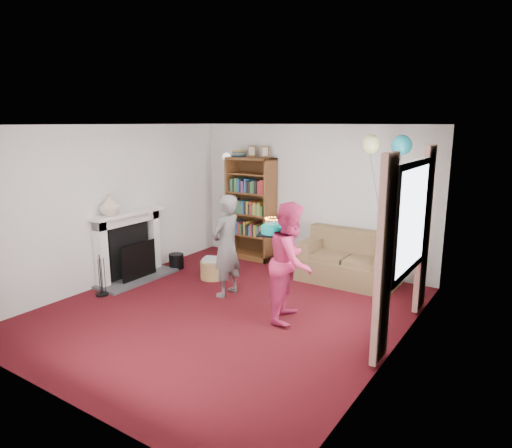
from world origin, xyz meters
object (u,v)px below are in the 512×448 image
Objects in this scene: sofa at (350,262)px; birthday_cake at (273,230)px; person_striped at (226,246)px; bookcase at (252,209)px; person_magenta at (291,262)px.

sofa is 1.99m from birthday_cake.
person_striped is at bearing -130.09° from sofa.
person_striped is at bearing -66.92° from bookcase.
person_striped is 0.98× the size of person_magenta.
bookcase reaches higher than birthday_cake.
person_magenta reaches higher than birthday_cake.
bookcase is 1.37× the size of sofa.
sofa is at bearing 140.76° from person_striped.
birthday_cake is at bearing -50.01° from bookcase.
sofa is 1.86m from person_magenta.
bookcase is 1.39× the size of person_striped.
person_magenta is at bearing 80.20° from person_striped.
bookcase is at bearing 172.65° from sofa.
person_striped is 4.17× the size of birthday_cake.
person_magenta is at bearing -6.57° from birthday_cake.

